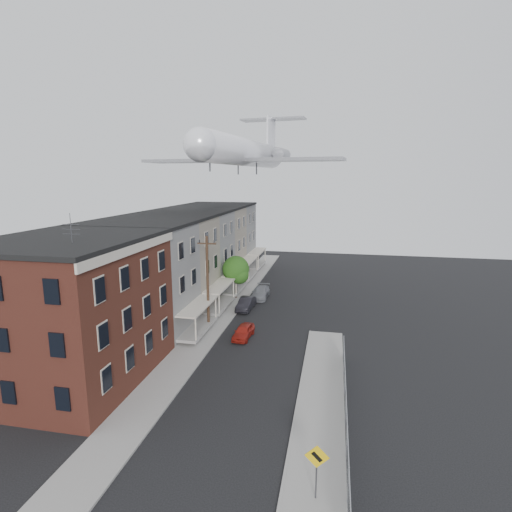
{
  "coord_description": "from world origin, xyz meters",
  "views": [
    {
      "loc": [
        6.02,
        -16.74,
        14.29
      ],
      "look_at": [
        0.99,
        8.33,
        9.25
      ],
      "focal_mm": 28.0,
      "sensor_mm": 36.0,
      "label": 1
    }
  ],
  "objects_px": {
    "warning_sign": "(317,464)",
    "car_near": "(243,332)",
    "street_tree": "(237,271)",
    "car_mid": "(246,304)",
    "car_far": "(260,293)",
    "utility_pole": "(208,282)",
    "airplane": "(246,152)"
  },
  "relations": [
    {
      "from": "car_far",
      "to": "car_mid",
      "type": "bearing_deg",
      "value": -99.22
    },
    {
      "from": "warning_sign",
      "to": "utility_pole",
      "type": "xyz_separation_m",
      "value": [
        -11.2,
        19.03,
        2.79
      ]
    },
    {
      "from": "car_mid",
      "to": "airplane",
      "type": "xyz_separation_m",
      "value": [
        -0.85,
        4.17,
        16.42
      ]
    },
    {
      "from": "car_near",
      "to": "warning_sign",
      "type": "bearing_deg",
      "value": -63.01
    },
    {
      "from": "utility_pole",
      "to": "street_tree",
      "type": "height_order",
      "value": "utility_pole"
    },
    {
      "from": "car_near",
      "to": "car_mid",
      "type": "distance_m",
      "value": 7.91
    },
    {
      "from": "car_mid",
      "to": "warning_sign",
      "type": "bearing_deg",
      "value": -68.17
    },
    {
      "from": "car_mid",
      "to": "car_far",
      "type": "distance_m",
      "value": 4.63
    },
    {
      "from": "car_far",
      "to": "airplane",
      "type": "distance_m",
      "value": 16.5
    },
    {
      "from": "warning_sign",
      "to": "utility_pole",
      "type": "distance_m",
      "value": 22.25
    },
    {
      "from": "warning_sign",
      "to": "car_near",
      "type": "height_order",
      "value": "warning_sign"
    },
    {
      "from": "utility_pole",
      "to": "car_near",
      "type": "relative_size",
      "value": 2.56
    },
    {
      "from": "car_near",
      "to": "car_mid",
      "type": "bearing_deg",
      "value": 105.08
    },
    {
      "from": "warning_sign",
      "to": "street_tree",
      "type": "distance_m",
      "value": 30.96
    },
    {
      "from": "street_tree",
      "to": "utility_pole",
      "type": "bearing_deg",
      "value": -91.89
    },
    {
      "from": "utility_pole",
      "to": "car_far",
      "type": "bearing_deg",
      "value": 74.26
    },
    {
      "from": "warning_sign",
      "to": "car_near",
      "type": "distance_m",
      "value": 19.01
    },
    {
      "from": "utility_pole",
      "to": "car_far",
      "type": "distance_m",
      "value": 11.88
    },
    {
      "from": "street_tree",
      "to": "car_mid",
      "type": "bearing_deg",
      "value": -62.28
    },
    {
      "from": "street_tree",
      "to": "airplane",
      "type": "xyz_separation_m",
      "value": [
        1.11,
        0.45,
        13.63
      ]
    },
    {
      "from": "airplane",
      "to": "utility_pole",
      "type": "bearing_deg",
      "value": -97.89
    },
    {
      "from": "street_tree",
      "to": "car_mid",
      "type": "relative_size",
      "value": 1.28
    },
    {
      "from": "warning_sign",
      "to": "car_mid",
      "type": "relative_size",
      "value": 0.69
    },
    {
      "from": "street_tree",
      "to": "car_near",
      "type": "distance_m",
      "value": 12.33
    },
    {
      "from": "warning_sign",
      "to": "car_mid",
      "type": "bearing_deg",
      "value": 109.47
    },
    {
      "from": "utility_pole",
      "to": "airplane",
      "type": "xyz_separation_m",
      "value": [
        1.44,
        10.37,
        12.41
      ]
    },
    {
      "from": "warning_sign",
      "to": "street_tree",
      "type": "relative_size",
      "value": 0.54
    },
    {
      "from": "car_mid",
      "to": "street_tree",
      "type": "bearing_deg",
      "value": 120.08
    },
    {
      "from": "warning_sign",
      "to": "car_far",
      "type": "distance_m",
      "value": 30.91
    },
    {
      "from": "street_tree",
      "to": "car_far",
      "type": "height_order",
      "value": "street_tree"
    },
    {
      "from": "car_far",
      "to": "car_near",
      "type": "bearing_deg",
      "value": -86.36
    },
    {
      "from": "utility_pole",
      "to": "car_near",
      "type": "bearing_deg",
      "value": -22.34
    }
  ]
}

